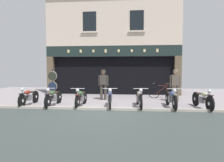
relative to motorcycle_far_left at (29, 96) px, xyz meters
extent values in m
cube|color=gray|center=(3.63, 4.14, -0.46)|extent=(21.08, 10.00, 0.08)
cube|color=#A9A193|center=(3.63, -0.78, -0.41)|extent=(21.08, 0.16, 0.18)
cube|color=black|center=(3.63, 6.44, 0.88)|extent=(8.35, 4.00, 2.60)
cube|color=brown|center=(-0.69, 4.32, 0.88)|extent=(0.44, 0.36, 2.60)
cube|color=brown|center=(7.95, 4.32, 0.88)|extent=(0.44, 0.36, 2.60)
cube|color=black|center=(3.63, 4.69, 1.01)|extent=(7.99, 0.03, 2.18)
cube|color=black|center=(3.63, 4.26, 2.53)|extent=(9.08, 0.24, 0.70)
cube|color=#DBC684|center=(0.65, 4.12, 2.53)|extent=(0.14, 0.03, 0.21)
cube|color=#DBC684|center=(1.50, 4.12, 2.53)|extent=(0.14, 0.03, 0.21)
cube|color=#DBC684|center=(2.37, 4.12, 2.53)|extent=(0.14, 0.03, 0.18)
cube|color=#DBC684|center=(3.19, 4.12, 2.53)|extent=(0.14, 0.03, 0.22)
cube|color=#DBC684|center=(4.06, 4.12, 2.53)|extent=(0.14, 0.03, 0.19)
cube|color=#DBC684|center=(4.93, 4.12, 2.53)|extent=(0.14, 0.03, 0.18)
cube|color=#DBC684|center=(5.76, 4.12, 2.53)|extent=(0.14, 0.03, 0.20)
cube|color=#DBC684|center=(6.58, 4.12, 2.53)|extent=(0.14, 0.03, 0.22)
cube|color=beige|center=(3.63, 4.34, 4.49)|extent=(9.08, 0.40, 3.21)
cube|color=black|center=(2.12, 4.13, 4.49)|extent=(0.90, 0.02, 1.30)
cube|color=beige|center=(2.12, 4.09, 3.79)|extent=(1.10, 0.12, 0.10)
cube|color=black|center=(5.24, 4.13, 4.49)|extent=(0.90, 0.02, 1.30)
cube|color=beige|center=(5.24, 4.09, 3.79)|extent=(1.10, 0.12, 0.10)
cylinder|color=black|center=(0.02, -0.65, -0.11)|extent=(0.09, 0.62, 0.62)
cylinder|color=silver|center=(0.02, -0.65, -0.11)|extent=(0.10, 0.14, 0.14)
cylinder|color=black|center=(-0.02, 0.70, -0.11)|extent=(0.10, 0.62, 0.62)
cylinder|color=silver|center=(-0.02, 0.70, -0.11)|extent=(0.11, 0.14, 0.14)
cube|color=black|center=(0.00, 0.03, 0.01)|extent=(0.11, 1.24, 0.07)
cube|color=slate|center=(0.00, 0.03, -0.06)|extent=(0.21, 0.33, 0.26)
ellipsoid|color=maroon|center=(0.00, -0.14, 0.21)|extent=(0.24, 0.47, 0.20)
ellipsoid|color=#38281E|center=(-0.01, 0.27, 0.19)|extent=(0.21, 0.31, 0.10)
cube|color=black|center=(0.02, -0.65, 0.22)|extent=(0.11, 0.36, 0.04)
sphere|color=silver|center=(0.02, -0.59, 0.39)|extent=(0.15, 0.15, 0.15)
cylinder|color=silver|center=(0.02, -0.59, 0.47)|extent=(0.62, 0.05, 0.02)
cylinder|color=silver|center=(0.02, -0.61, 0.18)|extent=(0.05, 0.27, 0.61)
cylinder|color=black|center=(1.26, -0.77, -0.11)|extent=(0.08, 0.62, 0.62)
cylinder|color=silver|center=(1.26, -0.77, -0.11)|extent=(0.10, 0.14, 0.14)
cylinder|color=black|center=(1.24, 0.68, -0.11)|extent=(0.09, 0.62, 0.62)
cylinder|color=silver|center=(1.24, 0.68, -0.11)|extent=(0.11, 0.14, 0.14)
cube|color=black|center=(1.25, -0.04, 0.01)|extent=(0.09, 1.33, 0.07)
cube|color=slate|center=(1.25, -0.04, -0.06)|extent=(0.21, 0.32, 0.26)
ellipsoid|color=#324D2D|center=(1.25, -0.22, 0.21)|extent=(0.23, 0.46, 0.20)
ellipsoid|color=#38281E|center=(1.25, 0.21, 0.19)|extent=(0.20, 0.30, 0.10)
cube|color=black|center=(1.26, -0.77, 0.22)|extent=(0.11, 0.36, 0.04)
sphere|color=silver|center=(1.26, -0.71, 0.39)|extent=(0.15, 0.15, 0.15)
cylinder|color=silver|center=(1.26, -0.71, 0.47)|extent=(0.62, 0.03, 0.02)
cylinder|color=silver|center=(1.26, -0.73, 0.18)|extent=(0.04, 0.24, 0.62)
cylinder|color=black|center=(2.56, -0.68, -0.12)|extent=(0.08, 0.60, 0.60)
cylinder|color=silver|center=(2.56, -0.68, -0.12)|extent=(0.10, 0.13, 0.13)
cylinder|color=black|center=(2.57, 0.66, -0.12)|extent=(0.09, 0.60, 0.60)
cylinder|color=silver|center=(2.57, 0.66, -0.12)|extent=(0.11, 0.13, 0.13)
cube|color=#521F1C|center=(2.56, -0.01, 0.00)|extent=(0.08, 1.23, 0.07)
cube|color=slate|center=(2.56, -0.01, -0.07)|extent=(0.20, 0.32, 0.26)
ellipsoid|color=#2C4C29|center=(2.56, -0.17, 0.20)|extent=(0.22, 0.46, 0.20)
ellipsoid|color=#38281E|center=(2.57, 0.23, 0.18)|extent=(0.20, 0.30, 0.10)
cube|color=#521F1C|center=(2.56, -0.68, 0.20)|extent=(0.10, 0.36, 0.04)
sphere|color=silver|center=(2.56, -0.62, 0.38)|extent=(0.15, 0.15, 0.15)
cylinder|color=silver|center=(2.56, -0.62, 0.46)|extent=(0.62, 0.03, 0.02)
cylinder|color=silver|center=(2.56, -0.64, 0.17)|extent=(0.04, 0.28, 0.60)
cylinder|color=black|center=(3.99, -0.73, -0.10)|extent=(0.14, 0.64, 0.64)
cylinder|color=silver|center=(3.99, -0.73, -0.10)|extent=(0.12, 0.15, 0.14)
cylinder|color=black|center=(3.83, 0.59, -0.10)|extent=(0.15, 0.64, 0.64)
cylinder|color=silver|center=(3.83, 0.59, -0.10)|extent=(0.13, 0.15, 0.14)
cube|color=#2B2946|center=(3.91, -0.07, 0.02)|extent=(0.21, 1.22, 0.07)
cube|color=slate|center=(3.91, -0.07, -0.05)|extent=(0.24, 0.34, 0.26)
ellipsoid|color=navy|center=(3.93, -0.23, 0.22)|extent=(0.27, 0.48, 0.20)
ellipsoid|color=#38281E|center=(3.88, 0.17, 0.20)|extent=(0.23, 0.32, 0.10)
cube|color=#2B2946|center=(3.99, -0.73, 0.24)|extent=(0.14, 0.37, 0.04)
sphere|color=silver|center=(3.98, -0.67, 0.40)|extent=(0.15, 0.15, 0.15)
cylinder|color=silver|center=(3.98, -0.67, 0.48)|extent=(0.62, 0.10, 0.02)
cylinder|color=silver|center=(3.98, -0.69, 0.19)|extent=(0.07, 0.28, 0.60)
cylinder|color=black|center=(5.28, -0.72, -0.09)|extent=(0.11, 0.65, 0.65)
cylinder|color=silver|center=(5.28, -0.72, -0.09)|extent=(0.11, 0.15, 0.14)
cylinder|color=black|center=(5.20, 0.68, -0.09)|extent=(0.12, 0.65, 0.65)
cylinder|color=silver|center=(5.20, 0.68, -0.09)|extent=(0.12, 0.15, 0.14)
cube|color=black|center=(5.24, -0.02, 0.03)|extent=(0.14, 1.30, 0.07)
cube|color=slate|center=(5.24, -0.02, -0.04)|extent=(0.22, 0.33, 0.26)
ellipsoid|color=gray|center=(5.25, -0.19, 0.23)|extent=(0.25, 0.47, 0.20)
ellipsoid|color=#38281E|center=(5.23, 0.23, 0.21)|extent=(0.22, 0.31, 0.10)
cube|color=black|center=(5.28, -0.72, 0.26)|extent=(0.12, 0.37, 0.04)
sphere|color=silver|center=(5.28, -0.66, 0.41)|extent=(0.15, 0.15, 0.15)
cylinder|color=silver|center=(5.28, -0.66, 0.49)|extent=(0.62, 0.06, 0.02)
cylinder|color=silver|center=(5.28, -0.68, 0.20)|extent=(0.05, 0.26, 0.61)
cylinder|color=black|center=(6.66, -0.75, -0.08)|extent=(0.08, 0.67, 0.67)
cylinder|color=silver|center=(6.66, -0.75, -0.08)|extent=(0.10, 0.15, 0.15)
cylinder|color=black|center=(6.63, 0.66, -0.08)|extent=(0.09, 0.67, 0.67)
cylinder|color=silver|center=(6.63, 0.66, -0.08)|extent=(0.11, 0.15, 0.15)
cube|color=gray|center=(6.64, -0.04, 0.04)|extent=(0.09, 1.30, 0.07)
cube|color=slate|center=(6.64, -0.04, -0.03)|extent=(0.21, 0.32, 0.26)
ellipsoid|color=navy|center=(6.65, -0.21, 0.24)|extent=(0.23, 0.46, 0.20)
ellipsoid|color=#38281E|center=(6.64, 0.21, 0.22)|extent=(0.20, 0.30, 0.10)
cube|color=gray|center=(6.66, -0.75, 0.27)|extent=(0.11, 0.36, 0.04)
sphere|color=silver|center=(6.65, -0.69, 0.42)|extent=(0.15, 0.15, 0.15)
cylinder|color=silver|center=(6.65, -0.69, 0.50)|extent=(0.62, 0.03, 0.02)
cylinder|color=silver|center=(6.66, -0.71, 0.21)|extent=(0.04, 0.26, 0.61)
cylinder|color=black|center=(8.04, -0.74, -0.09)|extent=(0.13, 0.65, 0.65)
cylinder|color=silver|center=(8.04, -0.74, -0.09)|extent=(0.11, 0.15, 0.14)
cylinder|color=black|center=(7.92, 0.60, -0.09)|extent=(0.14, 0.65, 0.65)
cylinder|color=silver|center=(7.92, 0.60, -0.09)|extent=(0.12, 0.15, 0.14)
cube|color=black|center=(7.98, -0.07, 0.03)|extent=(0.18, 1.24, 0.07)
cube|color=slate|center=(7.98, -0.07, -0.04)|extent=(0.23, 0.34, 0.26)
ellipsoid|color=#A1A382|center=(8.00, -0.23, 0.23)|extent=(0.26, 0.48, 0.20)
ellipsoid|color=#38281E|center=(7.96, 0.17, 0.21)|extent=(0.23, 0.32, 0.10)
cube|color=black|center=(8.04, -0.74, 0.25)|extent=(0.13, 0.37, 0.04)
sphere|color=silver|center=(8.04, -0.68, 0.41)|extent=(0.15, 0.15, 0.15)
cylinder|color=silver|center=(8.04, -0.68, 0.49)|extent=(0.62, 0.08, 0.02)
cylinder|color=silver|center=(8.04, -0.70, 0.20)|extent=(0.06, 0.25, 0.61)
cylinder|color=#38332D|center=(3.44, 1.99, 0.02)|extent=(0.15, 0.15, 0.87)
cylinder|color=#38332D|center=(3.22, 1.98, 0.02)|extent=(0.15, 0.15, 0.87)
cube|color=#38332D|center=(3.33, 1.98, 0.72)|extent=(0.39, 0.24, 0.56)
cube|color=silver|center=(3.32, 2.10, 0.78)|extent=(0.14, 0.03, 0.31)
cube|color=black|center=(3.32, 2.11, 0.77)|extent=(0.05, 0.01, 0.29)
cylinder|color=#38332D|center=(3.56, 1.99, 0.67)|extent=(0.09, 0.09, 0.57)
cylinder|color=#38332D|center=(3.09, 1.97, 0.67)|extent=(0.09, 0.09, 0.57)
sphere|color=tan|center=(3.33, 1.98, 1.11)|extent=(0.21, 0.21, 0.21)
cylinder|color=#4C4238|center=(3.33, 1.98, 1.16)|extent=(0.35, 0.35, 0.01)
cylinder|color=#4C4238|center=(3.33, 1.98, 1.22)|extent=(0.22, 0.22, 0.11)
cylinder|color=brown|center=(7.31, 1.66, 0.03)|extent=(0.15, 0.15, 0.89)
cylinder|color=brown|center=(7.09, 1.67, 0.03)|extent=(0.15, 0.15, 0.89)
cube|color=brown|center=(7.20, 1.66, 0.74)|extent=(0.39, 0.24, 0.57)
cube|color=white|center=(7.21, 1.78, 0.80)|extent=(0.14, 0.03, 0.32)
cube|color=navy|center=(7.21, 1.79, 0.79)|extent=(0.05, 0.01, 0.30)
cylinder|color=brown|center=(7.44, 1.65, 0.67)|extent=(0.09, 0.09, 0.63)
cylinder|color=brown|center=(6.97, 1.67, 0.67)|extent=(0.09, 0.09, 0.63)
sphere|color=beige|center=(7.20, 1.66, 1.13)|extent=(0.20, 0.20, 0.20)
cylinder|color=#7F705B|center=(7.20, 1.66, 1.19)|extent=(0.34, 0.34, 0.01)
cylinder|color=#7F705B|center=(7.20, 1.66, 1.24)|extent=(0.21, 0.21, 0.11)
cylinder|color=#232328|center=(0.22, 2.37, 0.44)|extent=(0.06, 0.06, 1.71)
cylinder|color=#23281E|center=(0.22, 2.35, 0.91)|extent=(0.53, 0.03, 0.53)
torus|color=silver|center=(0.22, 2.36, 0.91)|extent=(0.56, 0.04, 0.56)
cylinder|color=#192338|center=(0.22, 2.35, 0.30)|extent=(0.53, 0.03, 0.53)
torus|color=beige|center=(0.22, 2.36, 0.30)|extent=(0.56, 0.04, 0.56)
cube|color=beige|center=(6.08, 4.54, 1.13)|extent=(0.73, 0.02, 1.09)
cube|color=#1E3323|center=(6.08, 4.53, 1.58)|extent=(0.73, 0.01, 0.20)
cube|color=beige|center=(7.27, 4.54, 1.27)|extent=(0.65, 0.02, 1.06)
cube|color=#1E3323|center=(7.27, 4.53, 1.70)|extent=(0.65, 0.01, 0.20)
torus|color=black|center=(6.25, 2.95, -0.09)|extent=(0.67, 0.23, 0.68)
torus|color=black|center=(7.29, 2.64, -0.09)|extent=(0.67, 0.23, 0.68)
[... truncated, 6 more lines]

